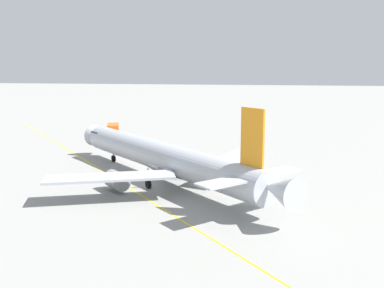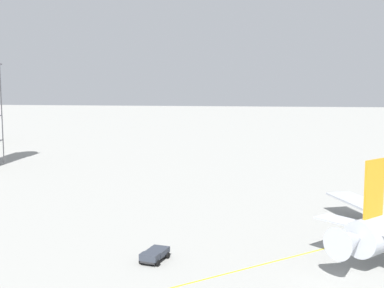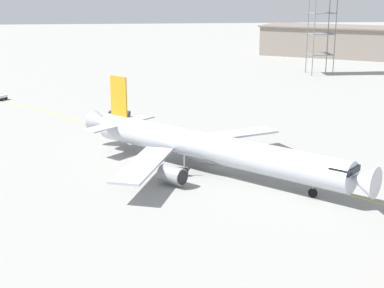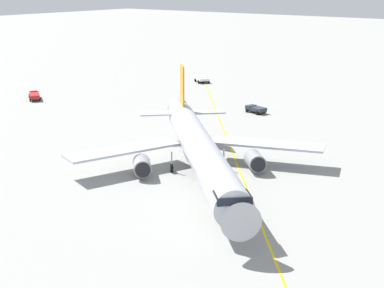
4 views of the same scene
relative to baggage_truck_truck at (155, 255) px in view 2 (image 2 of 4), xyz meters
The scene contains 1 object.
baggage_truck_truck is the anchor object (origin of this frame).
Camera 2 is at (-22.74, -65.45, 19.13)m, focal length 48.34 mm.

